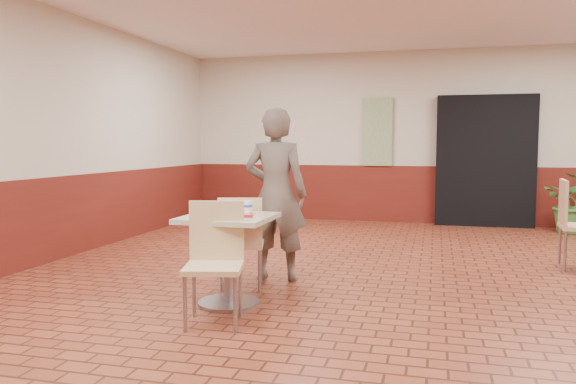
% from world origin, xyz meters
% --- Properties ---
extents(room_shell, '(8.01, 10.01, 3.01)m').
position_xyz_m(room_shell, '(0.00, 0.00, 1.50)').
color(room_shell, brown).
rests_on(room_shell, ground).
extents(wainscot_band, '(8.00, 10.00, 1.00)m').
position_xyz_m(wainscot_band, '(0.00, 0.00, 0.50)').
color(wainscot_band, '#541610').
rests_on(wainscot_band, ground).
extents(corridor_doorway, '(1.60, 0.22, 2.20)m').
position_xyz_m(corridor_doorway, '(1.20, 4.88, 1.10)').
color(corridor_doorway, black).
rests_on(corridor_doorway, ground).
extents(promo_poster, '(0.50, 0.03, 1.20)m').
position_xyz_m(promo_poster, '(-0.60, 4.94, 1.60)').
color(promo_poster, gray).
rests_on(promo_poster, wainscot_band).
extents(main_table, '(0.74, 0.74, 0.78)m').
position_xyz_m(main_table, '(-1.32, -0.58, 0.53)').
color(main_table, '#B6B093').
rests_on(main_table, ground).
extents(chair_main_front, '(0.53, 0.53, 0.94)m').
position_xyz_m(chair_main_front, '(-1.26, -1.04, 0.53)').
color(chair_main_front, '#D5B780').
rests_on(chair_main_front, ground).
extents(chair_main_back, '(0.51, 0.51, 0.89)m').
position_xyz_m(chair_main_back, '(-1.38, -0.07, 0.50)').
color(chair_main_back, '#EAC18C').
rests_on(chair_main_back, ground).
extents(customer, '(0.66, 0.45, 1.76)m').
position_xyz_m(customer, '(-1.17, 0.41, 0.88)').
color(customer, brown).
rests_on(customer, ground).
extents(serving_tray, '(0.41, 0.32, 0.03)m').
position_xyz_m(serving_tray, '(-1.32, -0.58, 0.79)').
color(serving_tray, red).
rests_on(serving_tray, main_table).
extents(ring_donut, '(0.12, 0.12, 0.03)m').
position_xyz_m(ring_donut, '(-1.43, -0.50, 0.82)').
color(ring_donut, '#DFAB51').
rests_on(ring_donut, serving_tray).
extents(long_john_donut, '(0.17, 0.09, 0.05)m').
position_xyz_m(long_john_donut, '(-1.27, -0.60, 0.83)').
color(long_john_donut, '#EE8345').
rests_on(long_john_donut, serving_tray).
extents(paper_cup, '(0.08, 0.08, 0.10)m').
position_xyz_m(paper_cup, '(-1.17, -0.50, 0.86)').
color(paper_cup, white).
rests_on(paper_cup, serving_tray).
extents(chair_second_left, '(0.48, 0.48, 0.99)m').
position_xyz_m(chair_second_left, '(1.91, 1.73, 0.55)').
color(chair_second_left, tan).
rests_on(chair_second_left, ground).
extents(potted_plant, '(1.08, 1.02, 0.95)m').
position_xyz_m(potted_plant, '(2.50, 4.40, 0.48)').
color(potted_plant, '#39742E').
rests_on(potted_plant, ground).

